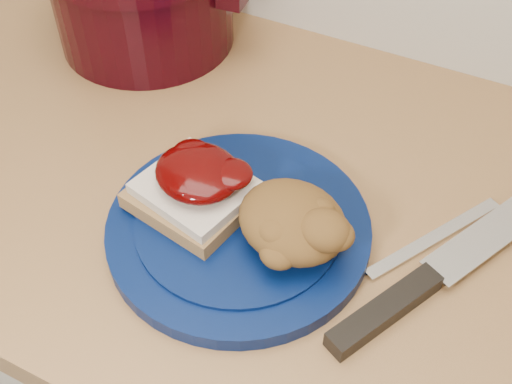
% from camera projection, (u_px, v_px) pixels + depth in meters
% --- Properties ---
extents(base_cabinet, '(4.00, 0.60, 0.86)m').
position_uv_depth(base_cabinet, '(250.00, 372.00, 1.07)').
color(base_cabinet, beige).
rests_on(base_cabinet, floor).
extents(plate, '(0.34, 0.34, 0.02)m').
position_uv_depth(plate, '(239.00, 228.00, 0.66)').
color(plate, '#04133F').
rests_on(plate, wood_countertop).
extents(sandwich, '(0.13, 0.12, 0.06)m').
position_uv_depth(sandwich, '(195.00, 186.00, 0.65)').
color(sandwich, olive).
rests_on(sandwich, plate).
extents(stuffing_mound, '(0.13, 0.12, 0.06)m').
position_uv_depth(stuffing_mound, '(292.00, 221.00, 0.61)').
color(stuffing_mound, brown).
rests_on(stuffing_mound, plate).
extents(chef_knife, '(0.18, 0.32, 0.02)m').
position_uv_depth(chef_knife, '(420.00, 285.00, 0.61)').
color(chef_knife, black).
rests_on(chef_knife, wood_countertop).
extents(butter_knife, '(0.10, 0.16, 0.00)m').
position_uv_depth(butter_knife, '(434.00, 237.00, 0.66)').
color(butter_knife, silver).
rests_on(butter_knife, wood_countertop).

